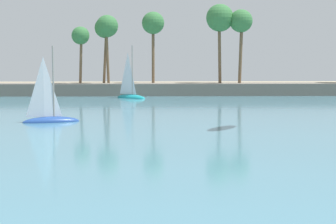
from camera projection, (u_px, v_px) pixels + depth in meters
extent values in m
cube|color=teal|center=(144.00, 102.00, 65.92)|extent=(220.00, 108.11, 0.06)
cube|color=slate|center=(145.00, 89.00, 79.83)|extent=(115.52, 6.00, 1.80)
cylinder|color=brown|center=(105.00, 55.00, 79.81)|extent=(0.81, 0.63, 8.07)
sphere|color=#38753D|center=(105.00, 28.00, 79.44)|extent=(3.00, 3.00, 3.00)
cylinder|color=brown|center=(241.00, 52.00, 79.44)|extent=(0.70, 0.51, 9.02)
sphere|color=#38753D|center=(241.00, 21.00, 79.02)|extent=(3.34, 3.34, 3.34)
cylinder|color=brown|center=(81.00, 60.00, 78.71)|extent=(0.59, 0.73, 6.89)
sphere|color=#38753D|center=(80.00, 36.00, 78.39)|extent=(2.58, 2.58, 2.58)
cylinder|color=brown|center=(107.00, 55.00, 79.28)|extent=(0.65, 0.70, 8.27)
sphere|color=#38753D|center=(107.00, 26.00, 78.90)|extent=(3.20, 3.20, 3.20)
cylinder|color=brown|center=(153.00, 53.00, 80.34)|extent=(0.43, 0.93, 8.80)
sphere|color=#38753D|center=(153.00, 23.00, 79.93)|extent=(3.28, 3.28, 3.28)
cylinder|color=brown|center=(220.00, 51.00, 79.88)|extent=(0.61, 0.78, 9.50)
sphere|color=#38753D|center=(220.00, 18.00, 79.44)|extent=(4.01, 4.01, 4.01)
ellipsoid|color=#234793|center=(51.00, 122.00, 44.43)|extent=(4.78, 2.64, 0.91)
cylinder|color=gray|center=(53.00, 81.00, 44.20)|extent=(0.14, 0.14, 5.72)
pyramid|color=silver|center=(44.00, 87.00, 43.99)|extent=(2.01, 0.73, 4.86)
ellipsoid|color=teal|center=(131.00, 98.00, 73.20)|extent=(4.77, 4.81, 1.04)
cylinder|color=gray|center=(132.00, 70.00, 72.67)|extent=(0.16, 0.16, 6.51)
pyramid|color=silver|center=(128.00, 73.00, 73.32)|extent=(1.76, 1.78, 5.54)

